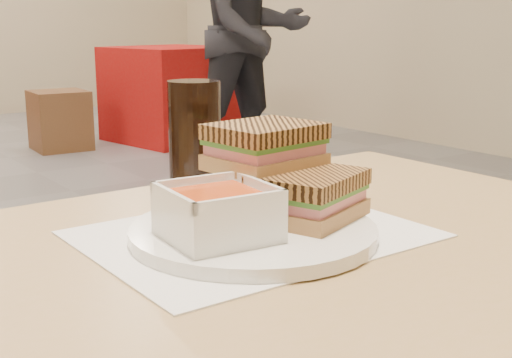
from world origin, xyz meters
TOP-DOWN VIEW (x-y plane):
  - tray_liner at (0.01, -1.99)m, footprint 0.38×0.30m
  - plate at (0.00, -2.01)m, footprint 0.28×0.28m
  - soup_bowl at (-0.05, -2.02)m, footprint 0.12×0.12m
  - panini_lower at (0.07, -2.02)m, footprint 0.15×0.14m
  - panini_upper at (0.06, -1.95)m, footprint 0.14×0.12m
  - cola_glass at (0.07, -1.77)m, footprint 0.08×0.08m
  - bg_table_1 at (2.37, 2.49)m, footprint 1.02×1.02m
  - bg_chair_1l at (1.44, 2.60)m, footprint 0.43×0.43m
  - bg_chair_1r at (2.49, 2.66)m, footprint 0.46×0.46m
  - patron_b at (2.33, 1.25)m, footprint 0.91×0.72m

SIDE VIEW (x-z plane):
  - bg_chair_1l at x=1.44m, z-range 0.00..0.46m
  - bg_chair_1r at x=2.49m, z-range 0.00..0.49m
  - bg_table_1 at x=2.37m, z-range 0.00..0.78m
  - tray_liner at x=0.01m, z-range 0.75..0.75m
  - plate at x=0.00m, z-range 0.75..0.77m
  - soup_bowl at x=-0.05m, z-range 0.76..0.82m
  - panini_lower at x=0.07m, z-range 0.77..0.82m
  - cola_glass at x=0.07m, z-range 0.75..0.91m
  - panini_upper at x=0.06m, z-range 0.82..0.87m
  - patron_b at x=2.33m, z-range 0.00..1.84m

